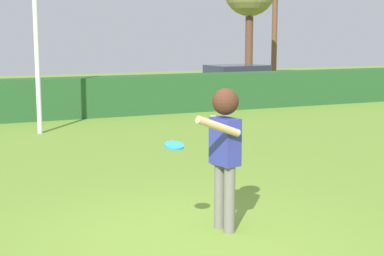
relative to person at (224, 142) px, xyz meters
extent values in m
plane|color=olive|center=(-0.45, -0.16, -1.13)|extent=(60.00, 60.00, 0.00)
cylinder|color=slate|center=(0.03, -0.10, -0.71)|extent=(0.14, 0.14, 0.84)
cylinder|color=slate|center=(-0.01, 0.10, -0.71)|extent=(0.14, 0.14, 0.84)
cube|color=#313793|center=(0.01, 0.00, 0.00)|extent=(0.28, 0.41, 0.58)
cylinder|color=tan|center=(-0.22, -0.28, 0.24)|extent=(0.62, 0.20, 0.30)
cylinder|color=tan|center=(-0.03, 0.23, -0.02)|extent=(0.09, 0.09, 0.62)
sphere|color=tan|center=(0.01, 0.00, 0.46)|extent=(0.22, 0.22, 0.22)
sphere|color=#452518|center=(0.01, 0.00, 0.49)|extent=(0.33, 0.33, 0.33)
cylinder|color=#268CE5|center=(-0.68, -0.04, 0.01)|extent=(0.23, 0.23, 0.07)
cylinder|color=silver|center=(-0.86, 8.34, 1.80)|extent=(0.12, 0.12, 5.86)
cube|color=#265528|center=(-0.45, 10.80, -0.54)|extent=(28.26, 0.90, 1.18)
cube|color=#1E6633|center=(7.64, 13.90, -0.55)|extent=(4.31, 2.00, 0.55)
cube|color=#2D333D|center=(7.64, 13.90, -0.08)|extent=(2.31, 1.72, 0.40)
cylinder|color=black|center=(9.05, 14.86, -0.83)|extent=(0.61, 0.14, 0.60)
cylinder|color=black|center=(9.17, 13.16, -0.83)|extent=(0.61, 0.14, 0.60)
cylinder|color=black|center=(6.11, 14.64, -0.83)|extent=(0.61, 0.14, 0.60)
cylinder|color=black|center=(6.24, 12.94, -0.83)|extent=(0.61, 0.14, 0.60)
cylinder|color=brown|center=(10.18, 17.49, 0.49)|extent=(0.36, 0.36, 3.24)
cylinder|color=brown|center=(13.51, 20.70, 1.55)|extent=(0.29, 0.29, 5.35)
camera|label=1|loc=(-3.22, -6.29, 1.30)|focal=54.92mm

